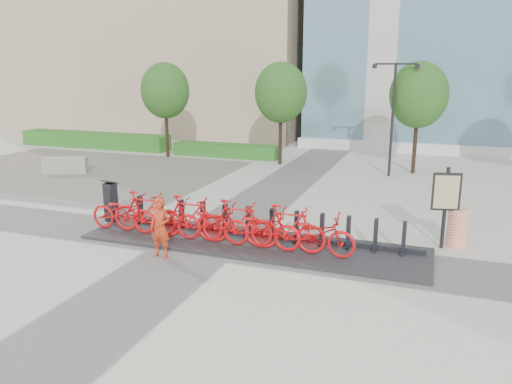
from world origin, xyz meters
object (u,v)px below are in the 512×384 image
(construction_barrel, at_px, (458,227))
(kiosk, at_px, (111,201))
(worker_red, at_px, (160,228))
(jersey_barrier, at_px, (65,166))
(map_sign, at_px, (446,195))
(bike_0, at_px, (123,212))

(construction_barrel, bearing_deg, kiosk, -171.87)
(worker_red, bearing_deg, jersey_barrier, 143.76)
(construction_barrel, distance_m, map_sign, 1.05)
(worker_red, height_order, map_sign, map_sign)
(kiosk, height_order, map_sign, map_sign)
(worker_red, bearing_deg, bike_0, 149.81)
(worker_red, relative_size, construction_barrel, 1.44)
(bike_0, height_order, jersey_barrier, bike_0)
(worker_red, xyz_separation_m, construction_barrel, (7.24, 3.42, -0.24))
(kiosk, xyz_separation_m, map_sign, (9.79, 1.20, 0.76))
(kiosk, distance_m, construction_barrel, 10.27)
(worker_red, xyz_separation_m, jersey_barrier, (-9.61, 7.72, -0.41))
(map_sign, bearing_deg, bike_0, 178.48)
(map_sign, bearing_deg, construction_barrel, 20.43)
(bike_0, distance_m, map_sign, 9.10)
(kiosk, relative_size, worker_red, 0.85)
(bike_0, height_order, kiosk, kiosk)
(kiosk, bearing_deg, map_sign, 13.93)
(jersey_barrier, distance_m, map_sign, 17.12)
(bike_0, bearing_deg, map_sign, -78.10)
(bike_0, height_order, construction_barrel, bike_0)
(bike_0, distance_m, jersey_barrier, 9.96)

